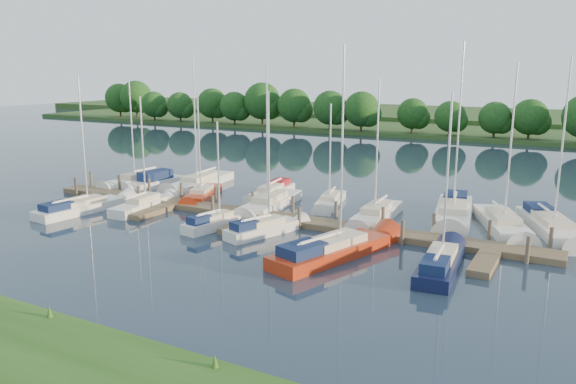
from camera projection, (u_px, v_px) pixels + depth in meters
The scene contains 23 objects.
ground at pixel (196, 249), 34.15m from camera, with size 260.00×260.00×0.00m, color #192233.
dock at pixel (259, 218), 40.37m from camera, with size 40.00×6.00×0.40m.
mooring_pilings at pixel (267, 209), 41.25m from camera, with size 38.24×2.84×2.00m.
far_shore at pixel (460, 129), 98.43m from camera, with size 180.00×30.00×0.60m, color #274219.
distant_hill at pixel (485, 116), 119.79m from camera, with size 220.00×40.00×1.40m, color #355525.
treeline at pixel (468, 113), 84.53m from camera, with size 145.68×10.03×8.32m.
sailboat_n_0 at pixel (137, 182), 52.77m from camera, with size 2.27×7.86×10.12m.
motorboat at pixel (154, 183), 51.86m from camera, with size 2.49×6.68×1.86m.
sailboat_n_2 at pixel (199, 184), 51.89m from camera, with size 3.21×9.95×12.46m.
sailboat_n_3 at pixel (202, 196), 47.17m from camera, with size 3.73×7.19×9.25m.
sailboat_n_4 at pixel (271, 193), 47.82m from camera, with size 2.29×7.27×9.32m.
sailboat_n_5 at pixel (269, 206), 43.65m from camera, with size 2.91×9.04×11.50m.
sailboat_n_6 at pixel (330, 202), 44.83m from camera, with size 2.78×6.61×8.42m.
sailboat_n_7 at pixel (376, 217), 40.37m from camera, with size 2.22×8.16×10.49m.
sailboat_n_8 at pixel (453, 214), 40.94m from camera, with size 3.90×10.44×13.02m.
sailboat_n_9 at pixel (503, 226), 38.11m from camera, with size 5.00×9.00×11.58m.
sailboat_n_10 at pixel (551, 228), 37.51m from camera, with size 5.14×9.33×11.92m.
sailboat_s_0 at pixel (84, 208), 42.87m from camera, with size 2.75×8.39×10.53m.
sailboat_s_1 at pixel (144, 206), 43.52m from camera, with size 2.22×7.02×9.11m.
sailboat_s_2 at pixel (216, 224), 38.47m from camera, with size 2.34×5.83×7.65m.
sailboat_s_3 at pixel (265, 229), 37.05m from camera, with size 3.28×6.42×8.44m.
sailboat_s_4 at pixel (335, 251), 32.63m from camera, with size 4.77×9.86×12.49m.
sailboat_s_5 at pixel (441, 264), 30.43m from camera, with size 2.37×7.76×9.95m.
Camera 1 is at (20.50, -25.96, 10.73)m, focal length 35.00 mm.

